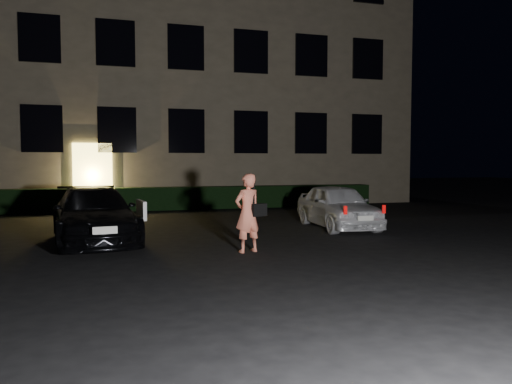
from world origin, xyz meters
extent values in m
plane|color=black|center=(0.00, 0.00, 0.00)|extent=(80.00, 80.00, 0.00)
cube|color=#695D4B|center=(0.00, 15.00, 6.00)|extent=(20.00, 8.00, 12.00)
cube|color=#FFE163|center=(-3.50, 10.94, 1.25)|extent=(1.40, 0.10, 2.50)
cube|color=black|center=(-5.20, 10.94, 3.00)|extent=(1.40, 0.10, 1.70)
cube|color=black|center=(-2.60, 10.94, 3.00)|extent=(1.40, 0.10, 1.70)
cube|color=black|center=(0.00, 10.94, 3.00)|extent=(1.40, 0.10, 1.70)
cube|color=black|center=(2.60, 10.94, 3.00)|extent=(1.40, 0.10, 1.70)
cube|color=black|center=(5.20, 10.94, 3.00)|extent=(1.40, 0.10, 1.70)
cube|color=black|center=(7.80, 10.94, 3.00)|extent=(1.40, 0.10, 1.70)
cube|color=black|center=(-5.20, 10.94, 6.20)|extent=(1.40, 0.10, 1.70)
cube|color=black|center=(-2.60, 10.94, 6.20)|extent=(1.40, 0.10, 1.70)
cube|color=black|center=(0.00, 10.94, 6.20)|extent=(1.40, 0.10, 1.70)
cube|color=black|center=(2.60, 10.94, 6.20)|extent=(1.40, 0.10, 1.70)
cube|color=black|center=(5.20, 10.94, 6.20)|extent=(1.40, 0.10, 1.70)
cube|color=black|center=(7.80, 10.94, 6.20)|extent=(1.40, 0.10, 1.70)
cube|color=black|center=(0.00, 10.50, 0.42)|extent=(15.00, 0.70, 0.85)
imported|color=black|center=(-3.22, 3.29, 0.61)|extent=(2.21, 4.39, 1.22)
cube|color=white|center=(-2.21, 2.63, 0.76)|extent=(0.18, 0.88, 0.41)
cube|color=silver|center=(-2.96, 1.12, 0.53)|extent=(0.45, 0.09, 0.14)
imported|color=white|center=(3.10, 3.91, 0.60)|extent=(1.60, 3.60, 1.20)
cube|color=red|center=(2.51, 2.25, 0.66)|extent=(0.07, 0.05, 0.20)
cube|color=red|center=(3.52, 2.20, 0.66)|extent=(0.07, 0.05, 0.20)
cube|color=silver|center=(3.01, 2.18, 0.46)|extent=(0.40, 0.06, 0.12)
imported|color=#FA8062|center=(-0.23, 1.04, 0.79)|extent=(0.67, 0.55, 1.58)
cube|color=black|center=(-0.01, 1.00, 0.85)|extent=(0.35, 0.24, 0.25)
cube|color=black|center=(-0.12, 1.00, 1.20)|extent=(0.05, 0.06, 0.49)
camera|label=1|loc=(-2.82, -8.50, 1.80)|focal=35.00mm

